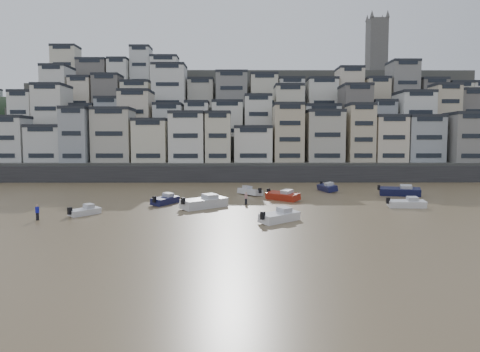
{
  "coord_description": "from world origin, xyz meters",
  "views": [
    {
      "loc": [
        7.91,
        -27.45,
        8.46
      ],
      "look_at": [
        8.21,
        30.0,
        4.0
      ],
      "focal_mm": 32.0,
      "sensor_mm": 36.0,
      "label": 1
    }
  ],
  "objects_px": {
    "boat_c": "(204,201)",
    "boat_g": "(400,190)",
    "person_pink": "(246,198)",
    "boat_i": "(327,187)",
    "boat_e": "(283,195)",
    "boat_f": "(165,199)",
    "boat_d": "(407,202)",
    "person_blue": "(37,212)",
    "boat_h": "(250,190)",
    "boat_j": "(85,210)",
    "boat_a": "(280,215)"
  },
  "relations": [
    {
      "from": "boat_g",
      "to": "boat_d",
      "type": "bearing_deg",
      "value": -91.26
    },
    {
      "from": "boat_h",
      "to": "boat_e",
      "type": "height_order",
      "value": "boat_e"
    },
    {
      "from": "boat_d",
      "to": "boat_e",
      "type": "height_order",
      "value": "boat_e"
    },
    {
      "from": "boat_h",
      "to": "boat_f",
      "type": "height_order",
      "value": "boat_f"
    },
    {
      "from": "boat_c",
      "to": "boat_a",
      "type": "xyz_separation_m",
      "value": [
        8.83,
        -9.82,
        -0.21
      ]
    },
    {
      "from": "boat_h",
      "to": "boat_a",
      "type": "height_order",
      "value": "boat_a"
    },
    {
      "from": "boat_d",
      "to": "person_blue",
      "type": "xyz_separation_m",
      "value": [
        -44.05,
        -8.83,
        0.16
      ]
    },
    {
      "from": "boat_f",
      "to": "boat_j",
      "type": "bearing_deg",
      "value": 162.51
    },
    {
      "from": "boat_i",
      "to": "person_blue",
      "type": "relative_size",
      "value": 3.42
    },
    {
      "from": "boat_f",
      "to": "boat_i",
      "type": "bearing_deg",
      "value": -34.77
    },
    {
      "from": "boat_j",
      "to": "boat_d",
      "type": "bearing_deg",
      "value": -48.31
    },
    {
      "from": "boat_f",
      "to": "person_blue",
      "type": "height_order",
      "value": "person_blue"
    },
    {
      "from": "boat_j",
      "to": "boat_f",
      "type": "bearing_deg",
      "value": -7.6
    },
    {
      "from": "boat_g",
      "to": "boat_i",
      "type": "xyz_separation_m",
      "value": [
        -10.31,
        6.49,
        -0.11
      ]
    },
    {
      "from": "boat_h",
      "to": "boat_f",
      "type": "distance_m",
      "value": 15.9
    },
    {
      "from": "boat_c",
      "to": "boat_f",
      "type": "bearing_deg",
      "value": 104.12
    },
    {
      "from": "boat_a",
      "to": "boat_j",
      "type": "distance_m",
      "value": 22.89
    },
    {
      "from": "boat_e",
      "to": "person_pink",
      "type": "distance_m",
      "value": 6.95
    },
    {
      "from": "boat_d",
      "to": "boat_g",
      "type": "bearing_deg",
      "value": 75.08
    },
    {
      "from": "boat_i",
      "to": "boat_h",
      "type": "distance_m",
      "value": 14.59
    },
    {
      "from": "boat_d",
      "to": "person_pink",
      "type": "xyz_separation_m",
      "value": [
        -20.97,
        3.06,
        0.16
      ]
    },
    {
      "from": "boat_d",
      "to": "person_blue",
      "type": "distance_m",
      "value": 44.92
    },
    {
      "from": "boat_e",
      "to": "boat_f",
      "type": "xyz_separation_m",
      "value": [
        -16.65,
        -3.87,
        -0.07
      ]
    },
    {
      "from": "boat_a",
      "to": "boat_f",
      "type": "bearing_deg",
      "value": 93.79
    },
    {
      "from": "boat_d",
      "to": "boat_a",
      "type": "relative_size",
      "value": 0.93
    },
    {
      "from": "boat_g",
      "to": "boat_a",
      "type": "xyz_separation_m",
      "value": [
        -21.45,
        -22.52,
        -0.16
      ]
    },
    {
      "from": "boat_f",
      "to": "person_pink",
      "type": "bearing_deg",
      "value": -68.09
    },
    {
      "from": "boat_i",
      "to": "boat_e",
      "type": "distance_m",
      "value": 14.77
    },
    {
      "from": "boat_f",
      "to": "person_pink",
      "type": "height_order",
      "value": "person_pink"
    },
    {
      "from": "boat_e",
      "to": "boat_c",
      "type": "bearing_deg",
      "value": -98.77
    },
    {
      "from": "boat_j",
      "to": "boat_g",
      "type": "bearing_deg",
      "value": -33.78
    },
    {
      "from": "boat_h",
      "to": "boat_j",
      "type": "bearing_deg",
      "value": 98.13
    },
    {
      "from": "boat_a",
      "to": "boat_j",
      "type": "bearing_deg",
      "value": 125.29
    },
    {
      "from": "boat_g",
      "to": "boat_i",
      "type": "distance_m",
      "value": 12.18
    },
    {
      "from": "boat_d",
      "to": "boat_j",
      "type": "relative_size",
      "value": 1.24
    },
    {
      "from": "person_pink",
      "to": "boat_i",
      "type": "bearing_deg",
      "value": 47.78
    },
    {
      "from": "boat_g",
      "to": "boat_d",
      "type": "xyz_separation_m",
      "value": [
        -3.84,
        -12.55,
        -0.22
      ]
    },
    {
      "from": "boat_c",
      "to": "boat_e",
      "type": "height_order",
      "value": "boat_c"
    },
    {
      "from": "boat_c",
      "to": "boat_g",
      "type": "xyz_separation_m",
      "value": [
        30.28,
        12.7,
        -0.05
      ]
    },
    {
      "from": "boat_a",
      "to": "boat_f",
      "type": "height_order",
      "value": "boat_a"
    },
    {
      "from": "boat_c",
      "to": "boat_a",
      "type": "bearing_deg",
      "value": -91.43
    },
    {
      "from": "boat_i",
      "to": "boat_f",
      "type": "relative_size",
      "value": 1.09
    },
    {
      "from": "boat_f",
      "to": "person_pink",
      "type": "xyz_separation_m",
      "value": [
        11.17,
        -0.41,
        0.13
      ]
    },
    {
      "from": "boat_h",
      "to": "person_blue",
      "type": "distance_m",
      "value": 32.98
    },
    {
      "from": "boat_e",
      "to": "boat_f",
      "type": "height_order",
      "value": "boat_e"
    },
    {
      "from": "boat_e",
      "to": "boat_j",
      "type": "relative_size",
      "value": 1.42
    },
    {
      "from": "boat_j",
      "to": "boat_e",
      "type": "bearing_deg",
      "value": -28.56
    },
    {
      "from": "boat_c",
      "to": "person_blue",
      "type": "bearing_deg",
      "value": 162.84
    },
    {
      "from": "boat_j",
      "to": "boat_f",
      "type": "height_order",
      "value": "boat_f"
    },
    {
      "from": "person_blue",
      "to": "boat_c",
      "type": "bearing_deg",
      "value": 26.24
    }
  ]
}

